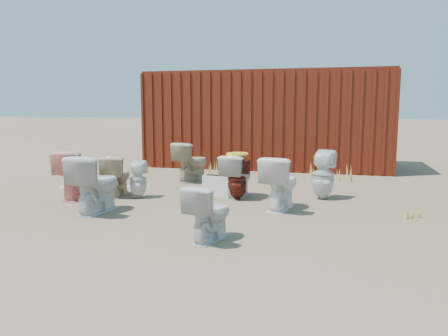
% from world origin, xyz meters
% --- Properties ---
extents(ground, '(100.00, 100.00, 0.00)m').
position_xyz_m(ground, '(0.00, 0.00, 0.00)').
color(ground, brown).
rests_on(ground, ground).
extents(shipping_container, '(6.00, 2.40, 2.40)m').
position_xyz_m(shipping_container, '(0.00, 5.20, 1.20)').
color(shipping_container, '#4D160C').
rests_on(shipping_container, ground).
extents(toilet_front_a, '(0.55, 0.88, 0.85)m').
position_xyz_m(toilet_front_a, '(-1.61, -0.61, 0.43)').
color(toilet_front_a, silver).
rests_on(toilet_front_a, ground).
extents(toilet_front_pink, '(0.56, 0.86, 0.82)m').
position_xyz_m(toilet_front_pink, '(-2.47, 0.19, 0.41)').
color(toilet_front_pink, pink).
rests_on(toilet_front_pink, ground).
extents(toilet_front_c, '(0.54, 0.73, 0.66)m').
position_xyz_m(toilet_front_c, '(0.37, -1.48, 0.33)').
color(toilet_front_c, silver).
rests_on(toilet_front_c, ground).
extents(toilet_front_maroon, '(0.43, 0.44, 0.69)m').
position_xyz_m(toilet_front_maroon, '(0.18, 0.77, 0.34)').
color(toilet_front_maroon, '#53160E').
rests_on(toilet_front_maroon, ground).
extents(toilet_front_e, '(0.59, 0.86, 0.81)m').
position_xyz_m(toilet_front_e, '(0.96, 0.27, 0.40)').
color(toilet_front_e, white).
rests_on(toilet_front_e, ground).
extents(toilet_back_a, '(0.33, 0.34, 0.63)m').
position_xyz_m(toilet_back_a, '(-1.48, 0.50, 0.32)').
color(toilet_back_a, silver).
rests_on(toilet_back_a, ground).
extents(toilet_back_beige_left, '(0.49, 0.74, 0.71)m').
position_xyz_m(toilet_back_beige_left, '(-1.90, 0.55, 0.35)').
color(toilet_back_beige_left, '#C9B693').
rests_on(toilet_back_beige_left, ground).
extents(toilet_back_beige_right, '(0.72, 0.91, 0.81)m').
position_xyz_m(toilet_back_beige_right, '(-1.14, 2.30, 0.41)').
color(toilet_back_beige_right, '#BCAB8A').
rests_on(toilet_back_beige_right, ground).
extents(toilet_back_yellowlid, '(0.53, 0.78, 0.73)m').
position_xyz_m(toilet_back_yellowlid, '(0.13, 0.99, 0.37)').
color(toilet_back_yellowlid, silver).
rests_on(toilet_back_yellowlid, ground).
extents(toilet_back_e, '(0.45, 0.45, 0.82)m').
position_xyz_m(toilet_back_e, '(1.55, 1.20, 0.41)').
color(toilet_back_e, silver).
rests_on(toilet_back_e, ground).
extents(yellow_lid, '(0.37, 0.46, 0.02)m').
position_xyz_m(yellow_lid, '(0.13, 0.99, 0.74)').
color(yellow_lid, yellow).
rests_on(yellow_lid, toilet_back_yellowlid).
extents(loose_tank, '(0.53, 0.28, 0.35)m').
position_xyz_m(loose_tank, '(-0.24, 1.05, 0.17)').
color(loose_tank, silver).
rests_on(loose_tank, ground).
extents(loose_lid_near, '(0.52, 0.59, 0.02)m').
position_xyz_m(loose_lid_near, '(-1.97, 1.42, 0.01)').
color(loose_lid_near, '#CEB395').
rests_on(loose_lid_near, ground).
extents(loose_lid_far, '(0.55, 0.59, 0.02)m').
position_xyz_m(loose_lid_far, '(-3.20, 1.05, 0.01)').
color(loose_lid_far, '#C3AF8D').
rests_on(loose_lid_far, ground).
extents(weed_clump_a, '(0.36, 0.36, 0.28)m').
position_xyz_m(weed_clump_a, '(-2.55, 2.96, 0.14)').
color(weed_clump_a, '#BAB64A').
rests_on(weed_clump_a, ground).
extents(weed_clump_b, '(0.32, 0.32, 0.30)m').
position_xyz_m(weed_clump_b, '(0.28, 2.84, 0.15)').
color(weed_clump_b, '#BAB64A').
rests_on(weed_clump_b, ground).
extents(weed_clump_c, '(0.36, 0.36, 0.32)m').
position_xyz_m(weed_clump_c, '(1.89, 3.06, 0.16)').
color(weed_clump_c, '#BAB64A').
rests_on(weed_clump_c, ground).
extents(weed_clump_d, '(0.30, 0.30, 0.28)m').
position_xyz_m(weed_clump_d, '(-1.01, 3.32, 0.14)').
color(weed_clump_d, '#BAB64A').
rests_on(weed_clump_d, ground).
extents(weed_clump_e, '(0.34, 0.34, 0.32)m').
position_xyz_m(weed_clump_e, '(1.35, 3.50, 0.16)').
color(weed_clump_e, '#BAB64A').
rests_on(weed_clump_e, ground).
extents(weed_clump_f, '(0.28, 0.28, 0.20)m').
position_xyz_m(weed_clump_f, '(2.81, 0.19, 0.10)').
color(weed_clump_f, '#BAB64A').
rests_on(weed_clump_f, ground).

